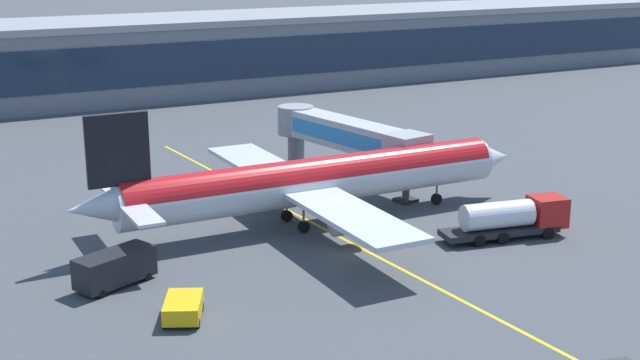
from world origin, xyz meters
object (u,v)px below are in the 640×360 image
Objects in this scene: fuel_tanker at (513,218)px; pushback_tug at (183,308)px; lavatory_truck at (113,267)px; main_airliner at (314,181)px.

pushback_tug is (-29.40, -2.39, -0.90)m from fuel_tanker.
pushback_tug is at bearing -175.35° from fuel_tanker.
lavatory_truck is at bearing 107.13° from pushback_tug.
lavatory_truck reaches higher than pushback_tug.
lavatory_truck is (-19.08, -5.67, -2.46)m from main_airliner.
main_airliner is 21.63m from pushback_tug.
fuel_tanker is at bearing -9.55° from lavatory_truck.
main_airliner is 16.95m from fuel_tanker.
pushback_tug is at bearing -72.87° from lavatory_truck.
lavatory_truck is at bearing 170.45° from fuel_tanker.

